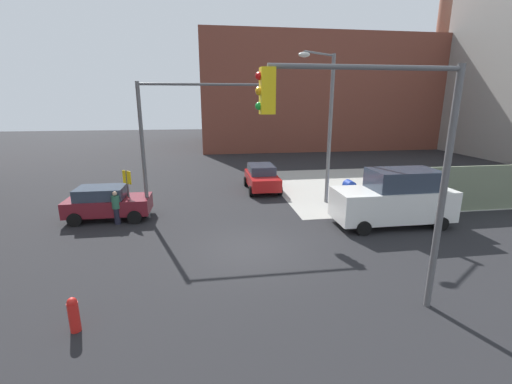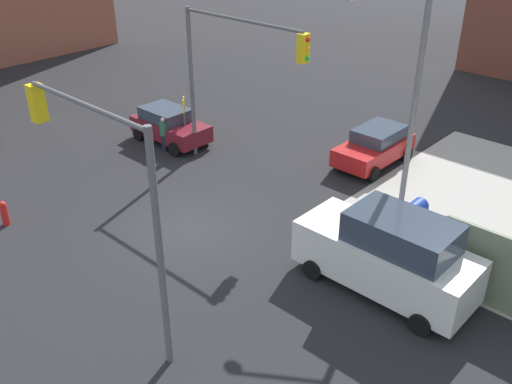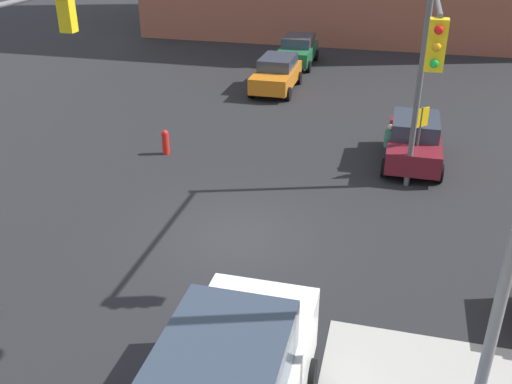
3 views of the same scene
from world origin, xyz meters
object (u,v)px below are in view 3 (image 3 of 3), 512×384
coupe_green (298,50)px  coupe_orange (277,73)px  hatchback_maroon (414,141)px  traffic_signal_nw_corner (426,62)px  pedestrian_crossing (389,145)px  traffic_signal_se_corner (8,91)px  fire_hydrant (166,142)px  street_lamp_corner (509,178)px

coupe_green → coupe_orange: size_ratio=0.96×
coupe_orange → hatchback_maroon: 10.06m
traffic_signal_nw_corner → coupe_orange: (-11.93, -6.49, -3.84)m
coupe_green → pedestrian_crossing: 14.56m
traffic_signal_se_corner → coupe_green: 22.27m
pedestrian_crossing → traffic_signal_se_corner: bearing=-103.2°
fire_hydrant → coupe_orange: size_ratio=0.22×
street_lamp_corner → pedestrian_crossing: 11.52m
street_lamp_corner → hatchback_maroon: bearing=-175.2°
traffic_signal_se_corner → pedestrian_crossing: bearing=135.3°
coupe_orange → pedestrian_crossing: 10.03m
traffic_signal_nw_corner → fire_hydrant: (-2.94, -8.70, -4.19)m
traffic_signal_nw_corner → coupe_orange: traffic_signal_nw_corner is taller
traffic_signal_nw_corner → coupe_green: traffic_signal_nw_corner is taller
street_lamp_corner → hatchback_maroon: size_ratio=2.04×
traffic_signal_nw_corner → fire_hydrant: bearing=-108.7°
hatchback_maroon → traffic_signal_nw_corner: bearing=-1.8°
coupe_orange → hatchback_maroon: same height
traffic_signal_nw_corner → hatchback_maroon: 5.81m
traffic_signal_nw_corner → street_lamp_corner: 7.04m
fire_hydrant → coupe_orange: coupe_orange is taller
coupe_green → hatchback_maroon: size_ratio=1.03×
traffic_signal_se_corner → coupe_green: traffic_signal_se_corner is taller
coupe_orange → hatchback_maroon: (7.57, 6.63, -0.00)m
fire_hydrant → hatchback_maroon: size_ratio=0.24×
pedestrian_crossing → fire_hydrant: bearing=-142.8°
traffic_signal_nw_corner → street_lamp_corner: (6.95, 1.09, 0.02)m
traffic_signal_nw_corner → pedestrian_crossing: bearing=-169.4°
traffic_signal_nw_corner → coupe_orange: 14.11m
traffic_signal_se_corner → traffic_signal_nw_corner: bearing=117.4°
fire_hydrant → traffic_signal_nw_corner: bearing=71.3°
traffic_signal_nw_corner → fire_hydrant: size_ratio=6.91×
street_lamp_corner → traffic_signal_nw_corner: bearing=-171.1°
traffic_signal_nw_corner → coupe_orange: size_ratio=1.53×
traffic_signal_se_corner → street_lamp_corner: bearing=77.2°
street_lamp_corner → fire_hydrant: street_lamp_corner is taller
traffic_signal_nw_corner → street_lamp_corner: bearing=8.9°
street_lamp_corner → hatchback_maroon: 11.99m
traffic_signal_nw_corner → coupe_orange: bearing=-151.4°
street_lamp_corner → coupe_orange: bearing=-158.1°
traffic_signal_se_corner → coupe_orange: 17.19m
coupe_orange → fire_hydrant: bearing=-13.8°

